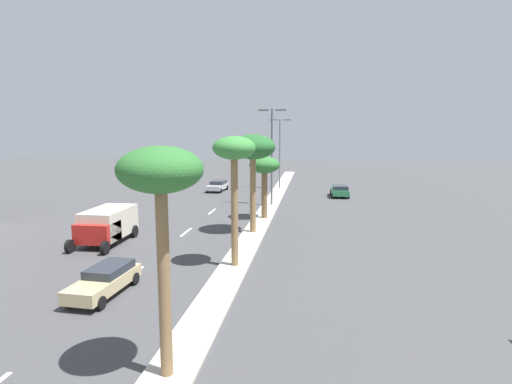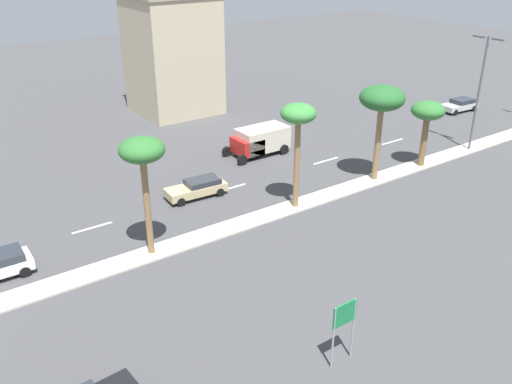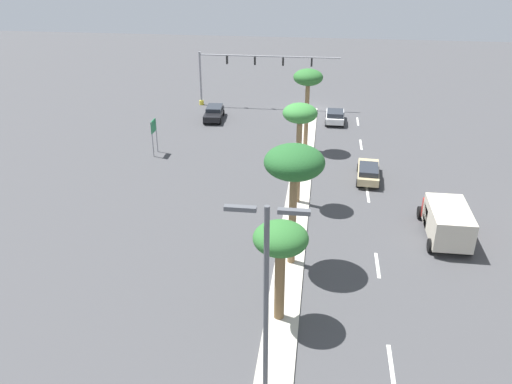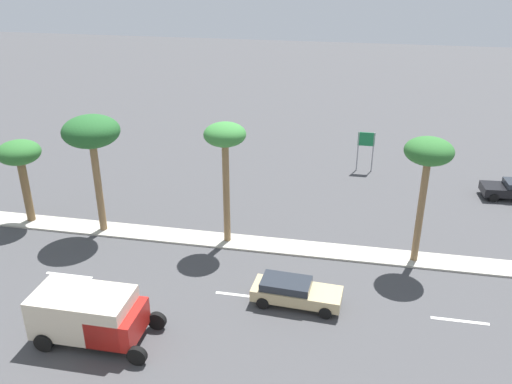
{
  "view_description": "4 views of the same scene",
  "coord_description": "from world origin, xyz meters",
  "px_view_note": "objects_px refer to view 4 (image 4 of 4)",
  "views": [
    {
      "loc": [
        4.63,
        0.81,
        8.14
      ],
      "look_at": [
        0.62,
        29.46,
        3.79
      ],
      "focal_mm": 29.4,
      "sensor_mm": 36.0,
      "label": 1
    },
    {
      "loc": [
        27.41,
        1.74,
        17.95
      ],
      "look_at": [
        0.1,
        20.91,
        2.19
      ],
      "focal_mm": 38.21,
      "sensor_mm": 36.0,
      "label": 2
    },
    {
      "loc": [
        -1.5,
        60.26,
        18.28
      ],
      "look_at": [
        2.54,
        29.39,
        3.13
      ],
      "focal_mm": 36.89,
      "sensor_mm": 36.0,
      "label": 3
    },
    {
      "loc": [
        -28.59,
        16.98,
        16.91
      ],
      "look_at": [
        3.1,
        23.21,
        2.18
      ],
      "focal_mm": 37.74,
      "sensor_mm": 36.0,
      "label": 4
    }
  ],
  "objects_px": {
    "directional_road_sign": "(366,144)",
    "palm_tree_inboard": "(428,157)",
    "sedan_tan_left": "(294,292)",
    "palm_tree_far": "(225,142)",
    "palm_tree_front": "(91,134)",
    "box_truck": "(92,315)",
    "palm_tree_center": "(19,156)"
  },
  "relations": [
    {
      "from": "directional_road_sign",
      "to": "palm_tree_inboard",
      "type": "height_order",
      "value": "palm_tree_inboard"
    },
    {
      "from": "palm_tree_inboard",
      "to": "sedan_tan_left",
      "type": "xyz_separation_m",
      "value": [
        -5.51,
        6.41,
        -5.85
      ]
    },
    {
      "from": "palm_tree_far",
      "to": "sedan_tan_left",
      "type": "relative_size",
      "value": 1.63
    },
    {
      "from": "palm_tree_far",
      "to": "palm_tree_front",
      "type": "relative_size",
      "value": 1.0
    },
    {
      "from": "palm_tree_front",
      "to": "box_truck",
      "type": "bearing_deg",
      "value": -156.42
    },
    {
      "from": "palm_tree_inboard",
      "to": "box_truck",
      "type": "distance_m",
      "value": 19.03
    },
    {
      "from": "palm_tree_far",
      "to": "palm_tree_center",
      "type": "distance_m",
      "value": 13.81
    },
    {
      "from": "palm_tree_far",
      "to": "box_truck",
      "type": "distance_m",
      "value": 12.11
    },
    {
      "from": "palm_tree_far",
      "to": "sedan_tan_left",
      "type": "height_order",
      "value": "palm_tree_far"
    },
    {
      "from": "palm_tree_inboard",
      "to": "palm_tree_front",
      "type": "xyz_separation_m",
      "value": [
        -0.03,
        19.66,
        0.02
      ]
    },
    {
      "from": "palm_tree_far",
      "to": "sedan_tan_left",
      "type": "bearing_deg",
      "value": -138.64
    },
    {
      "from": "palm_tree_inboard",
      "to": "palm_tree_front",
      "type": "distance_m",
      "value": 19.66
    },
    {
      "from": "palm_tree_front",
      "to": "box_truck",
      "type": "distance_m",
      "value": 12.12
    },
    {
      "from": "palm_tree_front",
      "to": "sedan_tan_left",
      "type": "distance_m",
      "value": 15.49
    },
    {
      "from": "palm_tree_inboard",
      "to": "directional_road_sign",
      "type": "bearing_deg",
      "value": 12.69
    },
    {
      "from": "directional_road_sign",
      "to": "palm_tree_far",
      "type": "height_order",
      "value": "palm_tree_far"
    },
    {
      "from": "directional_road_sign",
      "to": "sedan_tan_left",
      "type": "height_order",
      "value": "directional_road_sign"
    },
    {
      "from": "palm_tree_front",
      "to": "palm_tree_center",
      "type": "xyz_separation_m",
      "value": [
        0.27,
        5.37,
        -1.9
      ]
    },
    {
      "from": "palm_tree_center",
      "to": "box_truck",
      "type": "relative_size",
      "value": 0.97
    },
    {
      "from": "palm_tree_inboard",
      "to": "sedan_tan_left",
      "type": "relative_size",
      "value": 1.6
    },
    {
      "from": "palm_tree_far",
      "to": "palm_tree_front",
      "type": "xyz_separation_m",
      "value": [
        -0.14,
        8.3,
        -0.04
      ]
    },
    {
      "from": "palm_tree_front",
      "to": "box_truck",
      "type": "relative_size",
      "value": 1.32
    },
    {
      "from": "palm_tree_center",
      "to": "sedan_tan_left",
      "type": "height_order",
      "value": "palm_tree_center"
    },
    {
      "from": "palm_tree_far",
      "to": "box_truck",
      "type": "height_order",
      "value": "palm_tree_far"
    },
    {
      "from": "sedan_tan_left",
      "to": "palm_tree_inboard",
      "type": "bearing_deg",
      "value": -49.34
    },
    {
      "from": "directional_road_sign",
      "to": "box_truck",
      "type": "bearing_deg",
      "value": 152.88
    },
    {
      "from": "box_truck",
      "to": "palm_tree_inboard",
      "type": "bearing_deg",
      "value": -56.71
    },
    {
      "from": "directional_road_sign",
      "to": "palm_tree_front",
      "type": "relative_size",
      "value": 0.43
    },
    {
      "from": "palm_tree_center",
      "to": "sedan_tan_left",
      "type": "xyz_separation_m",
      "value": [
        -5.74,
        -18.61,
        -3.97
      ]
    },
    {
      "from": "palm_tree_front",
      "to": "sedan_tan_left",
      "type": "xyz_separation_m",
      "value": [
        -5.48,
        -13.24,
        -5.87
      ]
    },
    {
      "from": "palm_tree_center",
      "to": "directional_road_sign",
      "type": "bearing_deg",
      "value": -58.33
    },
    {
      "from": "box_truck",
      "to": "palm_tree_center",
      "type": "bearing_deg",
      "value": 43.47
    }
  ]
}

